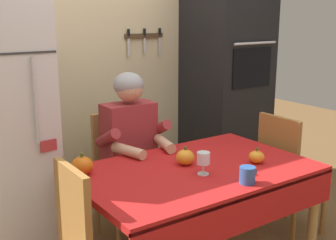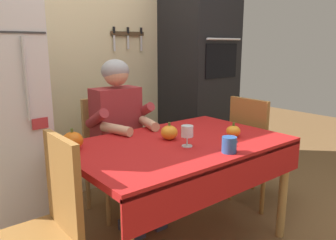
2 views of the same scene
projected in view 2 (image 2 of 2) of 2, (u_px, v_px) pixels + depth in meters
name	position (u px, v px, depth m)	size (l,w,h in m)	color
back_wall_assembly	(92.00, 50.00, 3.00)	(3.70, 0.13, 2.60)	beige
wall_oven	(199.00, 75.00, 3.41)	(0.60, 0.64, 2.10)	black
dining_table	(180.00, 155.00, 2.15)	(1.40, 0.90, 0.74)	tan
chair_behind_person	(110.00, 149.00, 2.74)	(0.40, 0.40, 0.93)	tan
seated_person	(121.00, 127.00, 2.54)	(0.47, 0.55, 1.25)	#38384C
chair_left_side	(45.00, 224.00, 1.59)	(0.40, 0.40, 0.93)	#9E6B33
chair_right_side	(254.00, 147.00, 2.80)	(0.40, 0.40, 0.93)	#9E6B33
coffee_mug	(229.00, 145.00, 1.92)	(0.11, 0.09, 0.09)	#2D569E
wine_glass	(187.00, 132.00, 2.03)	(0.07, 0.07, 0.13)	white
pumpkin_large	(233.00, 131.00, 2.25)	(0.10, 0.10, 0.10)	orange
pumpkin_medium	(73.00, 141.00, 1.98)	(0.13, 0.13, 0.13)	orange
pumpkin_small	(169.00, 132.00, 2.19)	(0.11, 0.11, 0.12)	orange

